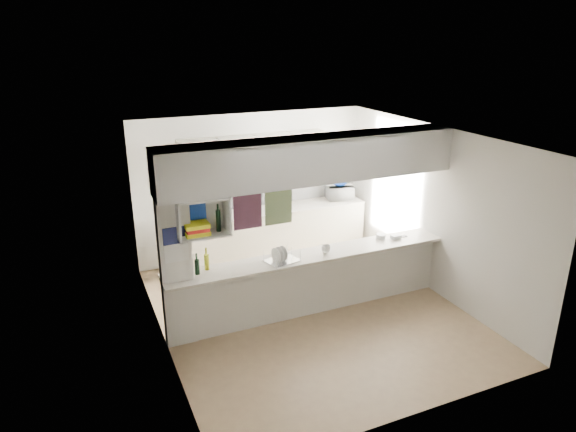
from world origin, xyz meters
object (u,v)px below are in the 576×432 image
wine_bottles (202,264)px  dish_rack (282,255)px  bowl (339,184)px  microwave (340,192)px

wine_bottles → dish_rack: bearing=-6.0°
bowl → wine_bottles: size_ratio=0.81×
microwave → dish_rack: (-2.10, -2.14, -0.04)m
microwave → bowl: bowl is taller
bowl → wine_bottles: (-3.18, -2.05, -0.18)m
dish_rack → wine_bottles: 1.09m
bowl → dish_rack: bearing=-134.1°
microwave → wine_bottles: 3.78m
microwave → bowl: (-0.01, 0.02, 0.16)m
microwave → wine_bottles: size_ratio=1.55×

